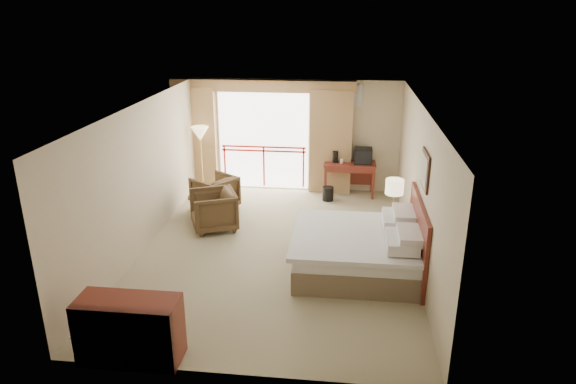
# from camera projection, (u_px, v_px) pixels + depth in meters

# --- Properties ---
(floor) EXTENTS (7.00, 7.00, 0.00)m
(floor) POSITION_uv_depth(u_px,v_px,m) (277.00, 250.00, 9.65)
(floor) COLOR gray
(floor) RESTS_ON ground
(ceiling) EXTENTS (7.00, 7.00, 0.00)m
(ceiling) POSITION_uv_depth(u_px,v_px,m) (276.00, 107.00, 8.73)
(ceiling) COLOR white
(ceiling) RESTS_ON wall_back
(wall_back) EXTENTS (5.00, 0.00, 5.00)m
(wall_back) POSITION_uv_depth(u_px,v_px,m) (296.00, 136.00, 12.46)
(wall_back) COLOR #C5B48F
(wall_back) RESTS_ON ground
(wall_front) EXTENTS (5.00, 0.00, 5.00)m
(wall_front) POSITION_uv_depth(u_px,v_px,m) (237.00, 279.00, 5.92)
(wall_front) COLOR #C5B48F
(wall_front) RESTS_ON ground
(wall_left) EXTENTS (0.00, 7.00, 7.00)m
(wall_left) POSITION_uv_depth(u_px,v_px,m) (143.00, 177.00, 9.45)
(wall_left) COLOR #C5B48F
(wall_left) RESTS_ON ground
(wall_right) EXTENTS (0.00, 7.00, 7.00)m
(wall_right) POSITION_uv_depth(u_px,v_px,m) (419.00, 187.00, 8.92)
(wall_right) COLOR #C5B48F
(wall_right) RESTS_ON ground
(balcony_door) EXTENTS (2.40, 0.00, 2.40)m
(balcony_door) POSITION_uv_depth(u_px,v_px,m) (264.00, 141.00, 12.57)
(balcony_door) COLOR white
(balcony_door) RESTS_ON wall_back
(balcony_railing) EXTENTS (2.09, 0.03, 1.02)m
(balcony_railing) POSITION_uv_depth(u_px,v_px,m) (264.00, 156.00, 12.69)
(balcony_railing) COLOR red
(balcony_railing) RESTS_ON wall_back
(curtain_left) EXTENTS (1.00, 0.26, 2.50)m
(curtain_left) POSITION_uv_depth(u_px,v_px,m) (197.00, 138.00, 12.61)
(curtain_left) COLOR #9A744C
(curtain_left) RESTS_ON wall_back
(curtain_right) EXTENTS (1.00, 0.26, 2.50)m
(curtain_right) POSITION_uv_depth(u_px,v_px,m) (331.00, 142.00, 12.26)
(curtain_right) COLOR #9A744C
(curtain_right) RESTS_ON wall_back
(valance) EXTENTS (4.40, 0.22, 0.28)m
(valance) POSITION_uv_depth(u_px,v_px,m) (262.00, 86.00, 12.02)
(valance) COLOR #9A744C
(valance) RESTS_ON wall_back
(hvac_vent) EXTENTS (0.50, 0.04, 0.50)m
(hvac_vent) POSITION_uv_depth(u_px,v_px,m) (352.00, 95.00, 11.95)
(hvac_vent) COLOR silver
(hvac_vent) RESTS_ON wall_back
(bed) EXTENTS (2.13, 2.06, 0.97)m
(bed) POSITION_uv_depth(u_px,v_px,m) (359.00, 250.00, 8.80)
(bed) COLOR brown
(bed) RESTS_ON floor
(headboard) EXTENTS (0.06, 2.10, 1.30)m
(headboard) POSITION_uv_depth(u_px,v_px,m) (418.00, 238.00, 8.61)
(headboard) COLOR #5C1A13
(headboard) RESTS_ON wall_right
(framed_art) EXTENTS (0.04, 0.72, 0.60)m
(framed_art) POSITION_uv_depth(u_px,v_px,m) (425.00, 170.00, 8.19)
(framed_art) COLOR black
(framed_art) RESTS_ON wall_right
(nightstand) EXTENTS (0.44, 0.51, 0.60)m
(nightstand) POSITION_uv_depth(u_px,v_px,m) (392.00, 226.00, 9.94)
(nightstand) COLOR #5C1A13
(nightstand) RESTS_ON floor
(table_lamp) EXTENTS (0.35, 0.35, 0.61)m
(table_lamp) POSITION_uv_depth(u_px,v_px,m) (395.00, 187.00, 9.72)
(table_lamp) COLOR tan
(table_lamp) RESTS_ON nightstand
(phone) EXTENTS (0.20, 0.16, 0.09)m
(phone) POSITION_uv_depth(u_px,v_px,m) (391.00, 212.00, 9.68)
(phone) COLOR black
(phone) RESTS_ON nightstand
(desk) EXTENTS (1.22, 0.59, 0.80)m
(desk) POSITION_uv_depth(u_px,v_px,m) (350.00, 169.00, 12.31)
(desk) COLOR #5C1A13
(desk) RESTS_ON floor
(tv) EXTENTS (0.42, 0.33, 0.38)m
(tv) POSITION_uv_depth(u_px,v_px,m) (363.00, 156.00, 12.10)
(tv) COLOR black
(tv) RESTS_ON desk
(coffee_maker) EXTENTS (0.15, 0.15, 0.28)m
(coffee_maker) POSITION_uv_depth(u_px,v_px,m) (335.00, 157.00, 12.19)
(coffee_maker) COLOR black
(coffee_maker) RESTS_ON desk
(cup) EXTENTS (0.09, 0.09, 0.11)m
(cup) POSITION_uv_depth(u_px,v_px,m) (342.00, 161.00, 12.16)
(cup) COLOR white
(cup) RESTS_ON desk
(wastebasket) EXTENTS (0.30, 0.30, 0.33)m
(wastebasket) POSITION_uv_depth(u_px,v_px,m) (328.00, 194.00, 12.04)
(wastebasket) COLOR black
(wastebasket) RESTS_ON floor
(armchair_far) EXTENTS (1.16, 1.16, 0.77)m
(armchair_far) POSITION_uv_depth(u_px,v_px,m) (216.00, 208.00, 11.61)
(armchair_far) COLOR #432F1A
(armchair_far) RESTS_ON floor
(armchair_near) EXTENTS (1.16, 1.14, 0.81)m
(armchair_near) POSITION_uv_depth(u_px,v_px,m) (214.00, 228.00, 10.57)
(armchair_near) COLOR #432F1A
(armchair_near) RESTS_ON floor
(side_table) EXTENTS (0.46, 0.46, 0.50)m
(side_table) POSITION_uv_depth(u_px,v_px,m) (199.00, 203.00, 10.96)
(side_table) COLOR black
(side_table) RESTS_ON floor
(book) EXTENTS (0.25, 0.29, 0.02)m
(book) POSITION_uv_depth(u_px,v_px,m) (199.00, 196.00, 10.90)
(book) COLOR white
(book) RESTS_ON side_table
(floor_lamp) EXTENTS (0.42, 0.42, 1.64)m
(floor_lamp) POSITION_uv_depth(u_px,v_px,m) (200.00, 136.00, 12.13)
(floor_lamp) COLOR tan
(floor_lamp) RESTS_ON floor
(dresser) EXTENTS (1.30, 0.55, 0.87)m
(dresser) POSITION_uv_depth(u_px,v_px,m) (129.00, 330.00, 6.54)
(dresser) COLOR #5C1A13
(dresser) RESTS_ON floor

